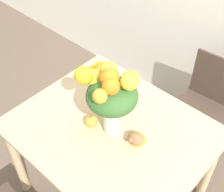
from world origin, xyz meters
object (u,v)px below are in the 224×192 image
at_px(pumpkin, 91,121).
at_px(turkey_figurine, 137,137).
at_px(dining_chair_near_window, 204,108).
at_px(flower_vase, 109,92).

distance_m(pumpkin, turkey_figurine, 0.30).
distance_m(turkey_figurine, dining_chair_near_window, 0.88).
height_order(flower_vase, pumpkin, flower_vase).
relative_size(turkey_figurine, dining_chair_near_window, 0.16).
bearing_deg(turkey_figurine, pumpkin, -163.22).
bearing_deg(dining_chair_near_window, pumpkin, -114.56).
xyz_separation_m(pumpkin, dining_chair_near_window, (0.34, 0.89, -0.34)).
relative_size(flower_vase, dining_chair_near_window, 0.54).
relative_size(pumpkin, dining_chair_near_window, 0.09).
relative_size(flower_vase, turkey_figurine, 3.44).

